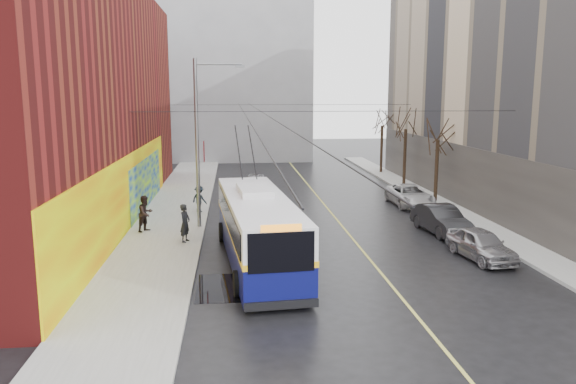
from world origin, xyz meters
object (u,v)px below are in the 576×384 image
(parked_car_a, at_px, (481,244))
(parked_car_c, at_px, (410,195))
(pedestrian_b, at_px, (146,214))
(parked_car_b, at_px, (441,219))
(tree_near, at_px, (438,128))
(pedestrian_a, at_px, (185,223))
(tree_mid, at_px, (406,119))
(tree_far, at_px, (382,117))
(pedestrian_c, at_px, (199,199))
(following_car, at_px, (256,184))
(trolleybus, at_px, (258,228))
(streetlight_pole, at_px, (200,139))

(parked_car_a, xyz_separation_m, parked_car_c, (0.64, 12.09, -0.00))
(parked_car_a, distance_m, pedestrian_b, 16.49)
(parked_car_b, relative_size, pedestrian_b, 2.36)
(tree_near, distance_m, pedestrian_a, 18.65)
(tree_mid, height_order, tree_far, tree_mid)
(tree_near, bearing_deg, pedestrian_b, -159.16)
(parked_car_c, xyz_separation_m, pedestrian_c, (-13.50, -1.39, 0.27))
(parked_car_b, relative_size, following_car, 1.00)
(tree_far, xyz_separation_m, pedestrian_a, (-15.77, -23.16, -4.07))
(following_car, bearing_deg, tree_mid, 14.84)
(tree_near, height_order, parked_car_a, tree_near)
(tree_near, height_order, trolleybus, tree_near)
(tree_mid, distance_m, parked_car_b, 16.04)
(trolleybus, xyz_separation_m, pedestrian_b, (-5.56, 5.65, -0.47))
(parked_car_c, bearing_deg, streetlight_pole, -159.12)
(tree_mid, bearing_deg, tree_far, 90.00)
(streetlight_pole, relative_size, parked_car_c, 1.86)
(streetlight_pole, xyz_separation_m, tree_near, (15.14, 6.00, 0.13))
(tree_near, relative_size, pedestrian_a, 3.47)
(pedestrian_a, bearing_deg, pedestrian_c, 19.64)
(streetlight_pole, bearing_deg, pedestrian_c, 95.40)
(pedestrian_a, bearing_deg, parked_car_a, -83.88)
(streetlight_pole, height_order, following_car, streetlight_pole)
(pedestrian_b, bearing_deg, parked_car_b, -59.71)
(streetlight_pole, xyz_separation_m, parked_car_b, (12.46, -2.15, -4.11))
(parked_car_c, height_order, pedestrian_c, pedestrian_c)
(parked_car_a, bearing_deg, following_car, 110.72)
(tree_mid, height_order, trolleybus, tree_mid)
(tree_near, relative_size, parked_car_a, 1.61)
(following_car, xyz_separation_m, pedestrian_a, (-3.93, -13.48, 0.32))
(tree_near, height_order, pedestrian_b, tree_near)
(tree_far, distance_m, pedestrian_a, 28.31)
(following_car, relative_size, pedestrian_b, 2.35)
(parked_car_b, bearing_deg, trolleybus, -161.98)
(parked_car_a, bearing_deg, parked_car_c, 79.52)
(tree_mid, bearing_deg, parked_car_c, -104.42)
(tree_near, relative_size, pedestrian_b, 3.40)
(tree_far, height_order, parked_car_a, tree_far)
(tree_mid, distance_m, following_car, 12.95)
(tree_mid, xyz_separation_m, tree_far, (0.00, 7.00, -0.11))
(parked_car_a, distance_m, pedestrian_c, 16.73)
(following_car, bearing_deg, tree_near, -17.95)
(tree_mid, height_order, pedestrian_a, tree_mid)
(parked_car_c, height_order, pedestrian_a, pedestrian_a)
(parked_car_c, height_order, following_car, following_car)
(following_car, bearing_deg, parked_car_a, -59.75)
(streetlight_pole, relative_size, following_car, 2.03)
(tree_near, xyz_separation_m, parked_car_c, (-2.00, -0.78, -4.30))
(trolleybus, xyz_separation_m, pedestrian_a, (-3.35, 3.34, -0.49))
(pedestrian_b, height_order, pedestrian_c, pedestrian_b)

